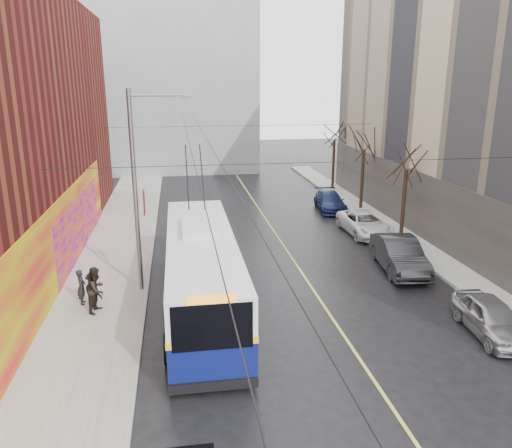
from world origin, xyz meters
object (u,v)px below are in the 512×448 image
(streetlight_pole, at_px, (139,188))
(tree_far, at_px, (335,131))
(parked_car_d, at_px, (330,201))
(trolleybus, at_px, (202,270))
(following_car, at_px, (190,223))
(tree_near, at_px, (407,157))
(pedestrian_b, at_px, (96,289))
(parked_car_c, at_px, (365,223))
(pedestrian_a, at_px, (81,287))
(tree_mid, at_px, (365,139))
(parked_car_a, at_px, (491,317))
(pedestrian_c, at_px, (93,290))
(parked_car_b, at_px, (399,254))

(streetlight_pole, distance_m, tree_far, 25.09)
(streetlight_pole, bearing_deg, parked_car_d, 45.83)
(trolleybus, xyz_separation_m, following_car, (-0.16, 10.41, -0.89))
(following_car, bearing_deg, tree_far, 48.79)
(tree_near, height_order, pedestrian_b, tree_near)
(parked_car_c, relative_size, parked_car_d, 1.08)
(parked_car_c, xyz_separation_m, pedestrian_a, (-15.67, -8.19, 0.23))
(tree_mid, xyz_separation_m, following_car, (-12.80, -4.61, -4.44))
(tree_far, bearing_deg, tree_mid, -90.00)
(pedestrian_a, bearing_deg, tree_mid, -55.89)
(parked_car_a, height_order, pedestrian_b, pedestrian_b)
(pedestrian_b, bearing_deg, tree_near, -44.71)
(pedestrian_b, xyz_separation_m, pedestrian_c, (-0.20, 0.38, -0.18))
(parked_car_c, bearing_deg, streetlight_pole, -153.46)
(pedestrian_a, distance_m, pedestrian_c, 0.71)
(tree_mid, bearing_deg, parked_car_d, 175.91)
(parked_car_b, xyz_separation_m, following_car, (-10.25, 7.64, -0.03))
(tree_mid, bearing_deg, trolleybus, -130.09)
(parked_car_c, bearing_deg, tree_near, -27.54)
(parked_car_d, height_order, pedestrian_a, pedestrian_a)
(streetlight_pole, bearing_deg, tree_far, 52.88)
(parked_car_c, bearing_deg, following_car, 171.12)
(tree_mid, bearing_deg, tree_near, -90.00)
(trolleybus, xyz_separation_m, pedestrian_c, (-4.49, 0.36, -0.78))
(streetlight_pole, relative_size, parked_car_a, 2.19)
(parked_car_a, bearing_deg, tree_far, 91.06)
(streetlight_pole, distance_m, pedestrian_c, 4.70)
(parked_car_a, relative_size, parked_car_d, 0.89)
(tree_far, xyz_separation_m, parked_car_b, (-2.55, -19.25, -4.30))
(parked_car_b, bearing_deg, streetlight_pole, -169.65)
(tree_near, distance_m, following_car, 13.67)
(tree_near, height_order, parked_car_b, tree_near)
(trolleybus, xyz_separation_m, parked_car_b, (10.09, 2.77, -0.87))
(streetlight_pole, relative_size, tree_far, 1.37)
(tree_far, distance_m, pedestrian_c, 27.93)
(tree_far, distance_m, parked_car_a, 26.58)
(tree_near, height_order, pedestrian_c, tree_near)
(parked_car_a, bearing_deg, parked_car_c, 95.40)
(tree_far, distance_m, parked_car_d, 8.50)
(parked_car_d, distance_m, following_car, 11.50)
(tree_mid, distance_m, following_car, 14.31)
(streetlight_pole, relative_size, tree_mid, 1.35)
(parked_car_b, bearing_deg, trolleybus, -157.72)
(tree_near, height_order, parked_car_a, tree_near)
(pedestrian_a, bearing_deg, parked_car_d, -51.52)
(following_car, xyz_separation_m, pedestrian_c, (-4.33, -10.05, 0.12))
(parked_car_c, xyz_separation_m, pedestrian_c, (-15.13, -8.64, 0.23))
(streetlight_pole, height_order, parked_car_c, streetlight_pole)
(parked_car_a, height_order, parked_car_d, parked_car_a)
(parked_car_a, distance_m, pedestrian_c, 15.76)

